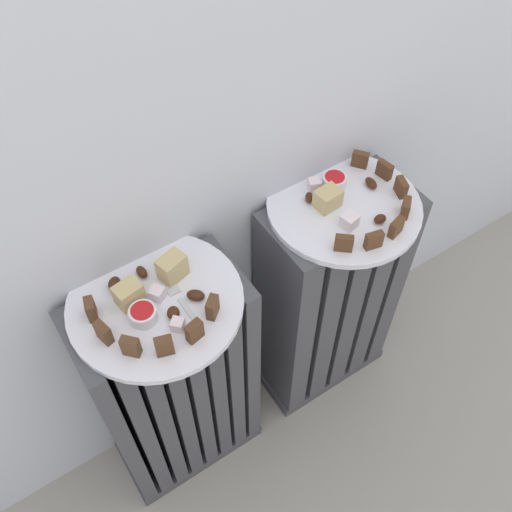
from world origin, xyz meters
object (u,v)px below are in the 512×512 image
jam_bowl_right (334,180)px  fork (181,300)px  plate_left (156,302)px  plate_right (344,206)px  jam_bowl_left (143,314)px  radiator_left (177,387)px  radiator_right (327,300)px

jam_bowl_right → fork: size_ratio=0.49×
plate_left → jam_bowl_right: jam_bowl_right is taller
plate_right → jam_bowl_left: bearing=-177.0°
plate_left → jam_bowl_right: (0.40, 0.05, 0.02)m
radiator_left → radiator_right: 0.38m
plate_right → fork: bearing=-176.1°
radiator_left → plate_right: 0.49m
radiator_right → plate_left: bearing=180.0°
jam_bowl_left → radiator_right: bearing=3.0°
plate_right → jam_bowl_right: size_ratio=6.31×
jam_bowl_right → plate_right: bearing=-105.9°
radiator_right → plate_right: size_ratio=2.10×
radiator_right → jam_bowl_right: jam_bowl_right is taller
radiator_right → fork: (-0.35, -0.02, 0.31)m
jam_bowl_left → fork: (0.06, -0.00, -0.01)m
radiator_right → jam_bowl_right: bearing=74.1°
radiator_left → radiator_right: bearing=-0.0°
radiator_left → jam_bowl_right: jam_bowl_right is taller
radiator_left → plate_left: plate_left is taller
radiator_left → radiator_right: (0.38, -0.00, 0.00)m
plate_right → fork: size_ratio=3.08×
radiator_right → fork: fork is taller
plate_right → radiator_left: bearing=180.0°
plate_right → jam_bowl_left: size_ratio=6.50×
jam_bowl_right → jam_bowl_left: bearing=-170.6°
fork → radiator_right: bearing=3.9°
radiator_right → plate_right: bearing=90.0°
jam_bowl_right → fork: bearing=-168.7°
plate_left → radiator_left: bearing=90.0°
plate_right → jam_bowl_right: bearing=74.1°
plate_right → jam_bowl_right: (0.01, 0.05, 0.02)m
radiator_left → jam_bowl_left: size_ratio=13.61×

